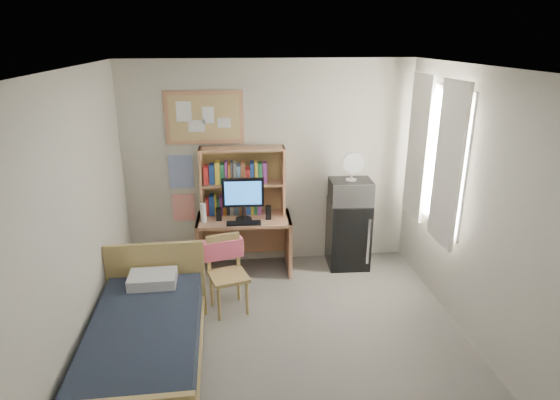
{
  "coord_description": "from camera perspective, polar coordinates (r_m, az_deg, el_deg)",
  "views": [
    {
      "loc": [
        -0.49,
        -3.59,
        2.85
      ],
      "look_at": [
        0.04,
        1.2,
        1.15
      ],
      "focal_mm": 30.0,
      "sensor_mm": 36.0,
      "label": 1
    }
  ],
  "objects": [
    {
      "name": "curtain_left",
      "position": [
        5.07,
        19.82,
        4.01
      ],
      "size": [
        0.04,
        0.55,
        1.7
      ],
      "primitive_type": "cube",
      "color": "white",
      "rests_on": "wall_right"
    },
    {
      "name": "poster_wave",
      "position": [
        5.94,
        -11.96,
        3.37
      ],
      "size": [
        0.3,
        0.01,
        0.42
      ],
      "primitive_type": "cube",
      "color": "#2A4CA9",
      "rests_on": "wall_back"
    },
    {
      "name": "desk",
      "position": [
        5.93,
        -4.35,
        -5.43
      ],
      "size": [
        1.17,
        0.61,
        0.72
      ],
      "primitive_type": "cube",
      "rotation": [
        0.0,
        0.0,
        -0.03
      ],
      "color": "tan",
      "rests_on": "floor"
    },
    {
      "name": "hoodie",
      "position": [
        5.17,
        -7.01,
        -5.92
      ],
      "size": [
        0.46,
        0.25,
        0.21
      ],
      "primitive_type": "cube",
      "rotation": [
        0.0,
        0.0,
        0.28
      ],
      "color": "#E25673",
      "rests_on": "desk_chair"
    },
    {
      "name": "bulletin_board",
      "position": [
        5.76,
        -9.22,
        9.9
      ],
      "size": [
        0.94,
        0.03,
        0.64
      ],
      "primitive_type": "cube",
      "color": "tan",
      "rests_on": "wall_back"
    },
    {
      "name": "ceiling",
      "position": [
        3.64,
        1.53,
        15.51
      ],
      "size": [
        3.6,
        4.2,
        0.02
      ],
      "primitive_type": "cube",
      "color": "silver",
      "rests_on": "wall_back"
    },
    {
      "name": "mini_fridge",
      "position": [
        6.12,
        8.29,
        -4.08
      ],
      "size": [
        0.53,
        0.53,
        0.86
      ],
      "primitive_type": "cube",
      "rotation": [
        0.0,
        0.0,
        -0.05
      ],
      "color": "black",
      "rests_on": "floor"
    },
    {
      "name": "pillow",
      "position": [
        4.84,
        -15.26,
        -9.29
      ],
      "size": [
        0.46,
        0.33,
        0.11
      ],
      "primitive_type": "cube",
      "rotation": [
        0.0,
        0.0,
        0.02
      ],
      "color": "silver",
      "rests_on": "bed"
    },
    {
      "name": "floor",
      "position": [
        4.62,
        1.22,
        -18.83
      ],
      "size": [
        3.6,
        4.2,
        0.02
      ],
      "primitive_type": "cube",
      "color": "slate",
      "rests_on": "ground"
    },
    {
      "name": "keyboard",
      "position": [
        5.6,
        -4.43,
        -2.83
      ],
      "size": [
        0.42,
        0.14,
        0.02
      ],
      "primitive_type": "cube",
      "rotation": [
        0.0,
        0.0,
        -0.03
      ],
      "color": "black",
      "rests_on": "desk"
    },
    {
      "name": "speaker_right",
      "position": [
        5.71,
        -1.45,
        -1.54
      ],
      "size": [
        0.07,
        0.07,
        0.17
      ],
      "primitive_type": "cube",
      "rotation": [
        0.0,
        0.0,
        -0.03
      ],
      "color": "black",
      "rests_on": "desk"
    },
    {
      "name": "window_unit",
      "position": [
        5.44,
        18.33,
        5.15
      ],
      "size": [
        0.1,
        1.4,
        1.7
      ],
      "primitive_type": "cube",
      "color": "white",
      "rests_on": "wall_right"
    },
    {
      "name": "water_bottle",
      "position": [
        5.68,
        -9.32,
        -1.56
      ],
      "size": [
        0.07,
        0.07,
        0.24
      ],
      "primitive_type": "cylinder",
      "rotation": [
        0.0,
        0.0,
        -0.03
      ],
      "color": "silver",
      "rests_on": "desk"
    },
    {
      "name": "curtain_right",
      "position": [
        5.78,
        16.47,
        6.15
      ],
      "size": [
        0.04,
        0.55,
        1.7
      ],
      "primitive_type": "cube",
      "color": "white",
      "rests_on": "wall_right"
    },
    {
      "name": "wall_left",
      "position": [
        4.13,
        -24.34,
        -4.44
      ],
      "size": [
        0.04,
        4.2,
        2.6
      ],
      "primitive_type": "cube",
      "color": "beige",
      "rests_on": "floor"
    },
    {
      "name": "desk_chair",
      "position": [
        5.1,
        -6.3,
        -9.16
      ],
      "size": [
        0.52,
        0.52,
        0.84
      ],
      "primitive_type": "cube",
      "rotation": [
        0.0,
        0.0,
        0.28
      ],
      "color": "tan",
      "rests_on": "floor"
    },
    {
      "name": "speaker_left",
      "position": [
        5.72,
        -7.47,
        -1.74
      ],
      "size": [
        0.07,
        0.07,
        0.16
      ],
      "primitive_type": "cube",
      "rotation": [
        0.0,
        0.0,
        -0.03
      ],
      "color": "black",
      "rests_on": "desk"
    },
    {
      "name": "hutch",
      "position": [
        5.79,
        -4.56,
        2.28
      ],
      "size": [
        1.05,
        0.3,
        0.85
      ],
      "primitive_type": "cube",
      "rotation": [
        0.0,
        0.0,
        -0.03
      ],
      "color": "tan",
      "rests_on": "desk"
    },
    {
      "name": "microwave",
      "position": [
        5.89,
        8.6,
        1.02
      ],
      "size": [
        0.53,
        0.41,
        0.3
      ],
      "primitive_type": "cube",
      "rotation": [
        0.0,
        0.0,
        -0.05
      ],
      "color": "#B8B8BD",
      "rests_on": "mini_fridge"
    },
    {
      "name": "wall_right",
      "position": [
        4.53,
        24.56,
        -2.39
      ],
      "size": [
        0.04,
        4.2,
        2.6
      ],
      "primitive_type": "cube",
      "color": "beige",
      "rests_on": "floor"
    },
    {
      "name": "bed",
      "position": [
        4.38,
        -16.18,
        -17.65
      ],
      "size": [
        0.99,
        1.93,
        0.53
      ],
      "primitive_type": "cube",
      "rotation": [
        0.0,
        0.0,
        0.02
      ],
      "color": "black",
      "rests_on": "floor"
    },
    {
      "name": "desk_fan",
      "position": [
        5.8,
        8.76,
        3.94
      ],
      "size": [
        0.27,
        0.27,
        0.33
      ],
      "primitive_type": "cylinder",
      "rotation": [
        0.0,
        0.0,
        -0.05
      ],
      "color": "silver",
      "rests_on": "microwave"
    },
    {
      "name": "wall_back",
      "position": [
        5.92,
        -1.31,
        4.25
      ],
      "size": [
        3.6,
        0.04,
        2.6
      ],
      "primitive_type": "cube",
      "color": "beige",
      "rests_on": "floor"
    },
    {
      "name": "poster_japan",
      "position": [
        6.08,
        -11.65,
        -0.89
      ],
      "size": [
        0.28,
        0.01,
        0.36
      ],
      "primitive_type": "cube",
      "color": "#F3432A",
      "rests_on": "wall_back"
    },
    {
      "name": "monitor",
      "position": [
        5.64,
        -4.51,
        0.12
      ],
      "size": [
        0.5,
        0.05,
        0.54
      ],
      "primitive_type": "cube",
      "rotation": [
        0.0,
        0.0,
        -0.03
      ],
      "color": "black",
      "rests_on": "desk"
    }
  ]
}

